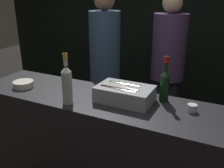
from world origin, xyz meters
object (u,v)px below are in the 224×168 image
(red_wine_bottle_burgundy, at_px, (165,83))
(person_in_hoodie, at_px, (168,64))
(candle_votive, at_px, (192,108))
(rose_wine_bottle, at_px, (67,83))
(bowl_white, at_px, (23,84))
(ice_bin_with_bottles, at_px, (124,93))
(person_blond_tee, at_px, (105,64))

(red_wine_bottle_burgundy, xyz_separation_m, person_in_hoodie, (-0.24, 1.03, -0.14))
(candle_votive, xyz_separation_m, person_in_hoodie, (-0.46, 1.12, -0.03))
(rose_wine_bottle, bearing_deg, person_in_hoodie, 74.98)
(candle_votive, height_order, red_wine_bottle_burgundy, red_wine_bottle_burgundy)
(bowl_white, xyz_separation_m, candle_votive, (1.37, 0.16, -0.00))
(rose_wine_bottle, relative_size, person_in_hoodie, 0.22)
(ice_bin_with_bottles, relative_size, bowl_white, 2.38)
(ice_bin_with_bottles, height_order, bowl_white, ice_bin_with_bottles)
(candle_votive, distance_m, person_blond_tee, 1.28)
(candle_votive, relative_size, person_blond_tee, 0.04)
(bowl_white, relative_size, person_blond_tee, 0.10)
(person_in_hoodie, bearing_deg, bowl_white, -95.80)
(rose_wine_bottle, relative_size, person_blond_tee, 0.21)
(rose_wine_bottle, distance_m, person_in_hoodie, 1.44)
(rose_wine_bottle, bearing_deg, candle_votive, 17.63)
(candle_votive, bearing_deg, person_blond_tee, 145.43)
(red_wine_bottle_burgundy, xyz_separation_m, rose_wine_bottle, (-0.61, -0.35, 0.02))
(candle_votive, bearing_deg, red_wine_bottle_burgundy, 157.65)
(red_wine_bottle_burgundy, bearing_deg, bowl_white, -167.50)
(bowl_white, relative_size, red_wine_bottle_burgundy, 0.50)
(rose_wine_bottle, bearing_deg, red_wine_bottle_burgundy, 30.22)
(ice_bin_with_bottles, distance_m, person_in_hoodie, 1.17)
(candle_votive, distance_m, red_wine_bottle_burgundy, 0.26)
(bowl_white, xyz_separation_m, person_blond_tee, (0.31, 0.89, -0.00))
(rose_wine_bottle, height_order, person_blond_tee, person_blond_tee)
(ice_bin_with_bottles, height_order, candle_votive, ice_bin_with_bottles)
(ice_bin_with_bottles, bearing_deg, person_blond_tee, 126.47)
(bowl_white, relative_size, rose_wine_bottle, 0.46)
(rose_wine_bottle, xyz_separation_m, person_in_hoodie, (0.37, 1.39, -0.16))
(bowl_white, bearing_deg, candle_votive, 6.80)
(red_wine_bottle_burgundy, relative_size, rose_wine_bottle, 0.91)
(candle_votive, bearing_deg, person_in_hoodie, 112.21)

